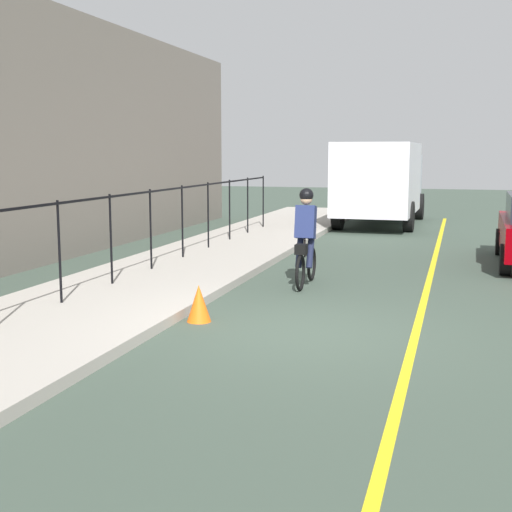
# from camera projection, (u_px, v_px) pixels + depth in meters

# --- Properties ---
(ground_plane) EXTENTS (80.00, 80.00, 0.00)m
(ground_plane) POSITION_uv_depth(u_px,v_px,m) (296.00, 332.00, 9.74)
(ground_plane) COLOR #3B493E
(lane_line_centre) EXTENTS (36.00, 0.12, 0.01)m
(lane_line_centre) POSITION_uv_depth(u_px,v_px,m) (414.00, 340.00, 9.30)
(lane_line_centre) COLOR yellow
(lane_line_centre) RESTS_ON ground
(sidewalk) EXTENTS (40.00, 3.20, 0.15)m
(sidewalk) POSITION_uv_depth(u_px,v_px,m) (79.00, 311.00, 10.67)
(sidewalk) COLOR #AAA399
(sidewalk) RESTS_ON ground
(iron_fence) EXTENTS (21.73, 0.04, 1.60)m
(iron_fence) POSITION_uv_depth(u_px,v_px,m) (86.00, 223.00, 11.55)
(iron_fence) COLOR black
(iron_fence) RESTS_ON sidewalk
(cyclist_lead) EXTENTS (1.71, 0.36, 1.83)m
(cyclist_lead) POSITION_uv_depth(u_px,v_px,m) (306.00, 238.00, 12.92)
(cyclist_lead) COLOR black
(cyclist_lead) RESTS_ON ground
(box_truck_background) EXTENTS (6.75, 2.63, 2.78)m
(box_truck_background) POSITION_uv_depth(u_px,v_px,m) (381.00, 180.00, 23.81)
(box_truck_background) COLOR silver
(box_truck_background) RESTS_ON ground
(traffic_cone_near) EXTENTS (0.36, 0.36, 0.55)m
(traffic_cone_near) POSITION_uv_depth(u_px,v_px,m) (199.00, 303.00, 10.29)
(traffic_cone_near) COLOR orange
(traffic_cone_near) RESTS_ON ground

